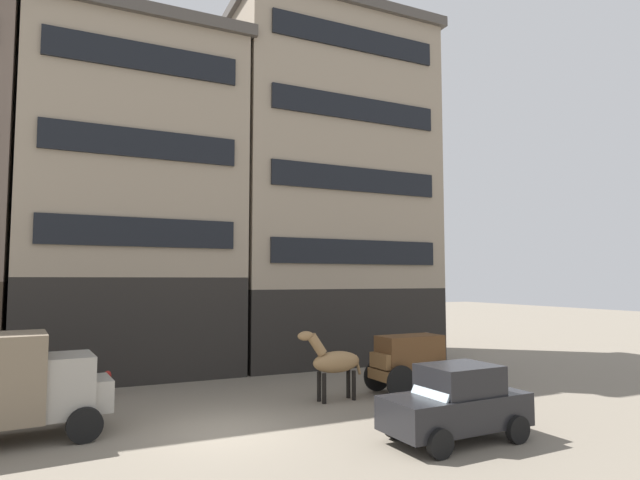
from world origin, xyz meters
The scene contains 9 objects.
ground_plane centered at (0.00, 0.00, 0.00)m, with size 120.00×120.00×0.00m, color slate.
building_center_left centered at (-1.42, 10.33, 7.42)m, with size 9.02×7.08×14.76m.
building_center_right centered at (7.96, 10.33, 8.71)m, with size 10.44×7.08×17.35m.
cargo_wagon centered at (7.09, 1.83, 1.15)m, with size 2.94×1.58×1.98m.
draft_horse centered at (4.14, 1.83, 1.27)m, with size 2.35×0.65×2.30m.
delivery_truck_near centered at (-5.04, 1.30, 1.42)m, with size 4.48×2.46×2.62m.
sedan_dark centered at (4.98, -3.21, 0.91)m, with size 3.76×1.98×1.83m.
pedestrian_officer centered at (9.50, 3.98, 0.98)m, with size 0.37×0.37×1.79m.
fire_hydrant_curbside centered at (-2.50, 5.86, 0.43)m, with size 0.24×0.24×0.83m.
Camera 1 is at (-3.65, -13.64, 3.95)m, focal length 29.30 mm.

